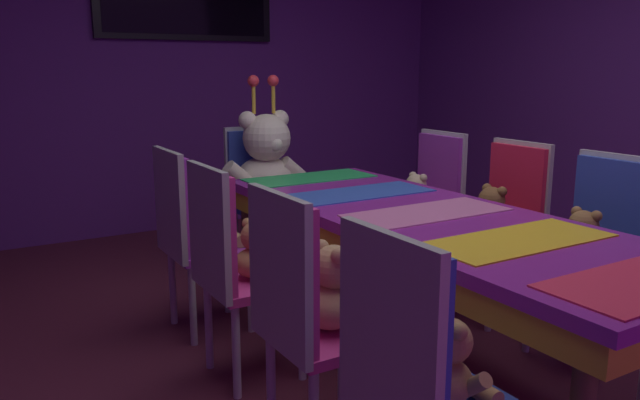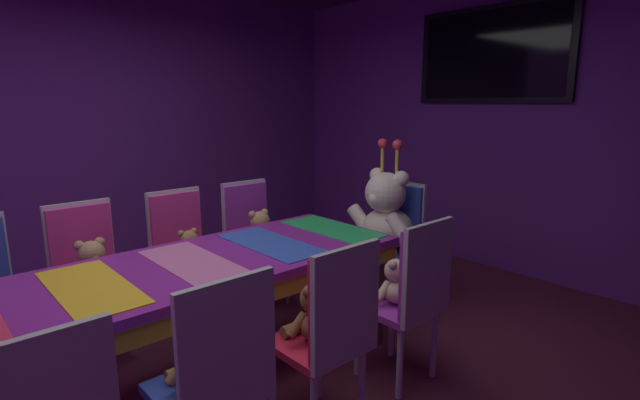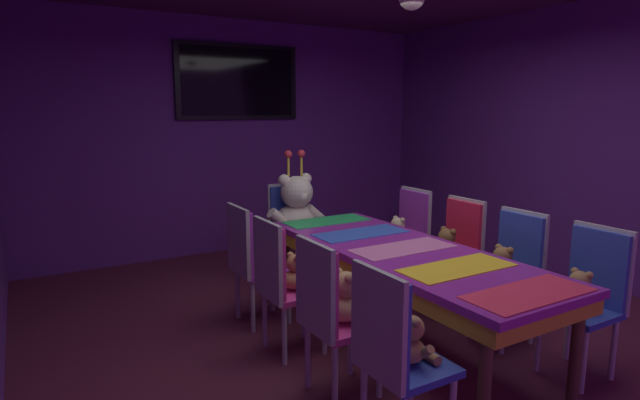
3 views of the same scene
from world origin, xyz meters
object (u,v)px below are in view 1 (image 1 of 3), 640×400
Objects in this scene: chair_left_2 at (227,253)px; teddy_right_2 at (490,216)px; teddy_left_3 at (212,221)px; chair_left_3 at (186,224)px; teddy_right_3 at (415,197)px; banquet_table at (427,231)px; chair_left_1 at (299,300)px; chair_left_0 at (410,370)px; teddy_left_2 at (257,253)px; chair_right_1 at (601,235)px; teddy_right_1 at (581,243)px; chair_right_3 at (432,192)px; throne_chair at (257,183)px; teddy_left_0 at (450,366)px; king_teddy_bear at (268,166)px; chair_right_2 at (509,211)px; teddy_left_1 at (335,293)px.

chair_left_2 reaches higher than teddy_right_2.
chair_left_2 is 0.62m from teddy_left_3.
chair_left_3 is 1.51m from teddy_right_3.
teddy_left_3 reaches higher than banquet_table.
chair_left_1 is 1.26m from teddy_left_3.
teddy_left_3 is 1.08× the size of teddy_right_2.
chair_left_0 is 3.47× the size of teddy_left_2.
chair_right_1 is at bearing 20.01° from chair_left_0.
chair_right_3 is at bearing -97.25° from teddy_right_1.
chair_left_3 is at bearing -43.30° from throne_chair.
chair_left_1 reaches higher than teddy_left_0.
throne_chair is (-0.83, 0.88, 0.00)m from chair_right_3.
chair_right_3 reaches higher than teddy_left_2.
chair_right_1 reaches higher than teddy_left_2.
king_teddy_bear is at bearing 71.78° from chair_left_0.
teddy_left_2 is 1.54m from chair_right_2.
teddy_left_1 reaches higher than teddy_left_2.
chair_left_3 is at bearing 131.56° from banquet_table.
chair_left_2 is at bearing 90.17° from chair_left_0.
chair_left_1 is 1.79m from chair_right_2.
chair_left_1 reaches higher than teddy_left_3.
teddy_left_3 is at bearing -0.33° from chair_right_3.
chair_right_3 is (1.53, 1.24, -0.00)m from teddy_left_1.
chair_right_1 is at bearing 21.16° from throne_chair.
teddy_left_3 is at bearing -0.36° from teddy_right_3.
teddy_left_3 is 0.34× the size of chair_right_3.
chair_right_1 and chair_right_3 have the same top height.
teddy_right_3 is 1.12m from throne_chair.
chair_right_1 and chair_right_2 have the same top height.
chair_right_2 is at bearing 90.88° from chair_right_3.
banquet_table is 0.75m from teddy_right_1.
chair_right_3 is at bearing 180.00° from teddy_right_3.
throne_chair is (0.84, 1.47, 0.00)m from chair_left_2.
throne_chair is (-0.70, 1.51, 0.01)m from teddy_right_2.
chair_left_2 and chair_right_2 have the same top height.
teddy_left_1 is at bearing -155.11° from banquet_table.
teddy_left_0 is at bearing -89.90° from teddy_left_1.
chair_left_0 is 2.69m from king_teddy_bear.
chair_left_0 is at bearing 180.00° from teddy_left_0.
chair_left_1 and chair_left_2 have the same top height.
teddy_right_2 is at bearing 27.37° from king_teddy_bear.
chair_left_1 is at bearing -91.09° from chair_left_3.
teddy_right_3 is 0.29× the size of throne_chair.
teddy_right_1 is at bearing -39.75° from chair_left_3.
king_teddy_bear reaches higher than teddy_right_1.
chair_left_2 reaches higher than teddy_left_1.
teddy_left_3 is 0.34× the size of throne_chair.
chair_left_1 is at bearing 90.54° from chair_left_0.
king_teddy_bear is (0.84, 1.30, 0.14)m from chair_left_2.
chair_left_3 is at bearing -0.33° from teddy_right_3.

